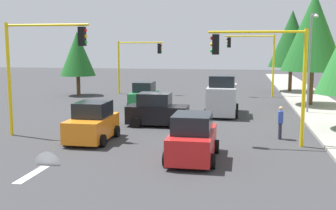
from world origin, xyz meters
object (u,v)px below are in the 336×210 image
at_px(traffic_signal_near_left, 265,63).
at_px(delivery_van_silver, 222,96).
at_px(street_lamp_curbside, 311,52).
at_px(tree_opposite_side, 77,54).
at_px(car_orange, 92,123).
at_px(traffic_signal_near_right, 39,57).
at_px(traffic_signal_far_right, 137,57).
at_px(tree_roadside_mid, 314,32).
at_px(tree_roadside_far, 292,39).
at_px(pedestrian_crossing, 280,122).
at_px(car_black, 157,111).
at_px(traffic_signal_far_left, 254,53).
at_px(car_red, 193,139).
at_px(car_green, 144,96).

distance_m(traffic_signal_near_left, delivery_van_silver, 9.47).
relative_size(street_lamp_curbside, delivery_van_silver, 1.46).
relative_size(tree_opposite_side, car_orange, 1.69).
bearing_deg(traffic_signal_near_right, traffic_signal_far_right, 179.67).
bearing_deg(traffic_signal_far_right, delivery_van_silver, 38.53).
relative_size(traffic_signal_far_right, traffic_signal_near_right, 0.88).
distance_m(traffic_signal_near_left, tree_roadside_mid, 14.78).
relative_size(street_lamp_curbside, tree_roadside_far, 0.84).
height_order(traffic_signal_far_right, street_lamp_curbside, street_lamp_curbside).
bearing_deg(tree_roadside_mid, pedestrian_crossing, -15.13).
height_order(street_lamp_curbside, car_black, street_lamp_curbside).
xyz_separation_m(traffic_signal_far_right, traffic_signal_far_left, (0.00, 11.34, 0.38)).
height_order(traffic_signal_near_left, traffic_signal_far_left, traffic_signal_far_left).
distance_m(traffic_signal_near_left, car_orange, 8.96).
relative_size(traffic_signal_far_right, tree_roadside_far, 0.63).
height_order(traffic_signal_near_right, delivery_van_silver, traffic_signal_near_right).
distance_m(car_red, pedestrian_crossing, 6.15).
bearing_deg(traffic_signal_near_right, traffic_signal_far_left, 150.19).
relative_size(tree_roadside_mid, car_orange, 2.45).
distance_m(tree_roadside_far, delivery_van_silver, 16.96).
relative_size(traffic_signal_far_left, street_lamp_curbside, 0.83).
bearing_deg(delivery_van_silver, car_black, -37.43).
bearing_deg(tree_roadside_mid, car_red, -23.16).
bearing_deg(tree_opposite_side, tree_roadside_mid, 79.22).
relative_size(street_lamp_curbside, tree_roadside_mid, 0.79).
bearing_deg(car_black, traffic_signal_near_right, -53.45).
xyz_separation_m(tree_roadside_far, tree_opposite_side, (6.00, -20.50, -1.46)).
distance_m(traffic_signal_far_left, tree_roadside_far, 5.67).
xyz_separation_m(delivery_van_silver, pedestrian_crossing, (7.25, 3.31, -0.37)).
height_order(traffic_signal_near_left, tree_roadside_far, tree_roadside_far).
bearing_deg(street_lamp_curbside, traffic_signal_far_left, -161.47).
relative_size(traffic_signal_far_left, tree_roadside_mid, 0.65).
bearing_deg(traffic_signal_far_left, car_orange, -22.36).
distance_m(tree_opposite_side, delivery_van_silver, 17.24).
relative_size(traffic_signal_near_right, car_black, 1.65).
bearing_deg(traffic_signal_far_left, traffic_signal_near_left, -0.11).
height_order(traffic_signal_far_right, traffic_signal_far_left, traffic_signal_far_left).
bearing_deg(car_green, traffic_signal_near_left, 37.17).
bearing_deg(tree_roadside_mid, car_green, -78.09).
xyz_separation_m(traffic_signal_near_left, street_lamp_curbside, (-9.61, 3.52, 0.41)).
distance_m(street_lamp_curbside, car_black, 11.60).
relative_size(traffic_signal_near_right, delivery_van_silver, 1.24).
relative_size(traffic_signal_near_left, pedestrian_crossing, 3.27).
relative_size(traffic_signal_far_left, car_red, 1.47).
relative_size(delivery_van_silver, car_red, 1.21).
xyz_separation_m(traffic_signal_far_right, traffic_signal_near_left, (20.00, 11.30, 0.21)).
xyz_separation_m(traffic_signal_near_left, car_green, (-11.28, -8.56, -3.04)).
xyz_separation_m(traffic_signal_near_left, car_red, (3.17, -3.02, -3.04)).
bearing_deg(delivery_van_silver, car_red, -3.14).
bearing_deg(car_orange, traffic_signal_far_right, -171.99).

